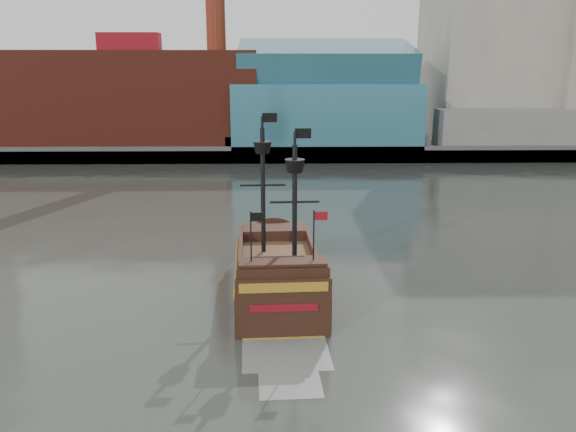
{
  "coord_description": "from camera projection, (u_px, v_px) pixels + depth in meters",
  "views": [
    {
      "loc": [
        1.91,
        -24.39,
        13.93
      ],
      "look_at": [
        2.73,
        13.98,
        4.0
      ],
      "focal_mm": 35.0,
      "sensor_mm": 36.0,
      "label": 1
    }
  ],
  "objects": [
    {
      "name": "seawall",
      "position": [
        264.0,
        155.0,
        87.23
      ],
      "size": [
        220.0,
        1.0,
        2.6
      ],
      "primitive_type": "cube",
      "color": "#4C4C49",
      "rests_on": "ground"
    },
    {
      "name": "pirate_ship",
      "position": [
        278.0,
        278.0,
        35.91
      ],
      "size": [
        5.84,
        16.55,
        12.23
      ],
      "rotation": [
        0.0,
        0.0,
        0.05
      ],
      "color": "black",
      "rests_on": "ground"
    },
    {
      "name": "skyline",
      "position": [
        293.0,
        11.0,
        102.87
      ],
      "size": [
        149.0,
        45.0,
        62.0
      ],
      "color": "brown",
      "rests_on": "promenade_far"
    },
    {
      "name": "promenade_far",
      "position": [
        267.0,
        136.0,
        115.86
      ],
      "size": [
        220.0,
        60.0,
        2.0
      ],
      "primitive_type": "cube",
      "color": "slate",
      "rests_on": "ground"
    },
    {
      "name": "ground",
      "position": [
        238.0,
        369.0,
        27.06
      ],
      "size": [
        400.0,
        400.0,
        0.0
      ],
      "primitive_type": "plane",
      "color": "#2B2E29",
      "rests_on": "ground"
    }
  ]
}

